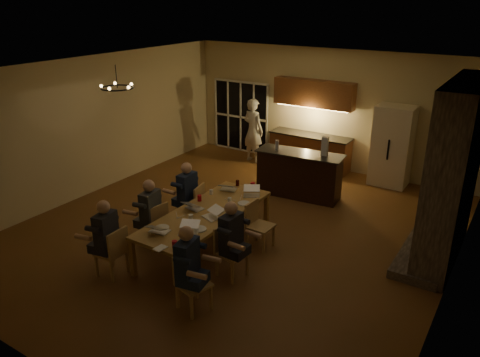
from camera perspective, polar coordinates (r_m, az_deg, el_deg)
name	(u,v)px	position (r m, az deg, el deg)	size (l,w,h in m)	color
floor	(236,230)	(9.59, -0.52, -6.26)	(9.00, 9.00, 0.00)	brown
back_wall	(327,110)	(12.84, 10.60, 8.26)	(8.00, 0.04, 3.20)	#C5AF8C
left_wall	(92,126)	(11.56, -17.63, 6.14)	(0.04, 9.00, 3.20)	#C5AF8C
right_wall	(462,202)	(7.69, 25.47, -2.60)	(0.04, 9.00, 3.20)	#C5AF8C
ceiling	(235,69)	(8.57, -0.60, 13.15)	(8.00, 9.00, 0.04)	white
french_doors	(241,117)	(14.12, 0.13, 7.52)	(1.86, 0.08, 2.10)	black
fireplace	(454,173)	(8.84, 24.59, 0.56)	(0.58, 2.50, 3.20)	#716358
kitchenette	(311,125)	(12.76, 8.67, 6.44)	(2.24, 0.68, 2.40)	brown
refrigerator	(392,146)	(12.10, 18.07, 3.78)	(0.90, 0.68, 2.00)	beige
dining_table	(206,231)	(8.78, -4.15, -6.35)	(1.10, 2.95, 0.75)	#9F7D3F
bar_island	(299,175)	(11.03, 7.21, 0.49)	(2.01, 0.68, 1.08)	black
chair_left_near	(111,251)	(8.25, -15.48, -8.55)	(0.44, 0.44, 0.89)	tan
chair_left_mid	(153,224)	(8.99, -10.58, -5.48)	(0.44, 0.44, 0.89)	tan
chair_left_far	(191,205)	(9.67, -6.00, -3.20)	(0.44, 0.44, 0.89)	tan
chair_right_near	(194,284)	(7.19, -5.67, -12.64)	(0.44, 0.44, 0.89)	tan
chair_right_mid	(232,252)	(7.92, -0.98, -9.01)	(0.44, 0.44, 0.89)	tan
chair_right_far	(261,226)	(8.78, 2.53, -5.77)	(0.44, 0.44, 0.89)	tan
person_left_near	(107,239)	(8.14, -15.92, -7.06)	(0.60, 0.60, 1.38)	#262832
person_right_near	(188,268)	(7.10, -6.39, -10.80)	(0.60, 0.60, 1.38)	#1B2543
person_left_mid	(151,215)	(8.79, -10.80, -4.36)	(0.60, 0.60, 1.38)	#33373C
person_right_mid	(231,240)	(7.79, -1.08, -7.50)	(0.60, 0.60, 1.38)	#262832
person_left_far	(188,195)	(9.53, -6.41, -1.99)	(0.60, 0.60, 1.38)	#1B2543
standing_person	(253,130)	(13.21, 1.63, 5.88)	(0.66, 0.43, 1.82)	silver
chandelier	(117,88)	(9.72, -14.72, 10.64)	(0.65, 0.65, 0.03)	black
laptop_a	(159,225)	(7.99, -9.80, -5.66)	(0.32, 0.28, 0.23)	silver
laptop_b	(188,227)	(7.86, -6.30, -5.93)	(0.32, 0.28, 0.23)	silver
laptop_c	(195,203)	(8.72, -5.55, -3.00)	(0.32, 0.28, 0.23)	silver
laptop_d	(211,212)	(8.35, -3.54, -4.10)	(0.32, 0.28, 0.23)	silver
laptop_e	(229,184)	(9.52, -1.41, -0.73)	(0.32, 0.28, 0.23)	silver
laptop_f	(252,191)	(9.23, 1.43, -1.48)	(0.32, 0.28, 0.23)	silver
mug_front	(191,217)	(8.34, -6.03, -4.71)	(0.08, 0.08, 0.10)	silver
mug_mid	(230,200)	(8.96, -1.27, -2.65)	(0.08, 0.08, 0.10)	silver
mug_back	(211,192)	(9.34, -3.51, -1.65)	(0.08, 0.08, 0.10)	silver
redcup_near	(175,244)	(7.49, -7.97, -7.94)	(0.08, 0.08, 0.12)	#B10B1A
redcup_mid	(199,198)	(9.06, -4.96, -2.38)	(0.08, 0.08, 0.12)	#B10B1A
redcup_far	(253,185)	(9.63, 1.56, -0.82)	(0.09, 0.09, 0.12)	#B10B1A
can_silver	(189,224)	(8.07, -6.29, -5.57)	(0.07, 0.07, 0.12)	#B2B2B7
can_cola	(237,183)	(9.74, -0.32, -0.54)	(0.07, 0.07, 0.12)	#3F0F0C
can_right	(235,209)	(8.57, -0.58, -3.75)	(0.06, 0.06, 0.12)	#B2B2B7
plate_near	(199,229)	(8.01, -5.03, -6.16)	(0.26, 0.26, 0.02)	silver
plate_left	(162,228)	(8.14, -9.48, -5.93)	(0.25, 0.25, 0.02)	silver
plate_far	(244,203)	(8.93, 0.48, -3.04)	(0.24, 0.24, 0.02)	silver
notepad	(160,248)	(7.53, -9.70, -8.36)	(0.15, 0.21, 0.01)	white
bar_bottle	(277,145)	(10.95, 4.53, 4.09)	(0.09, 0.09, 0.24)	#99999E
bar_blender	(325,146)	(10.69, 10.31, 3.91)	(0.14, 0.14, 0.43)	silver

